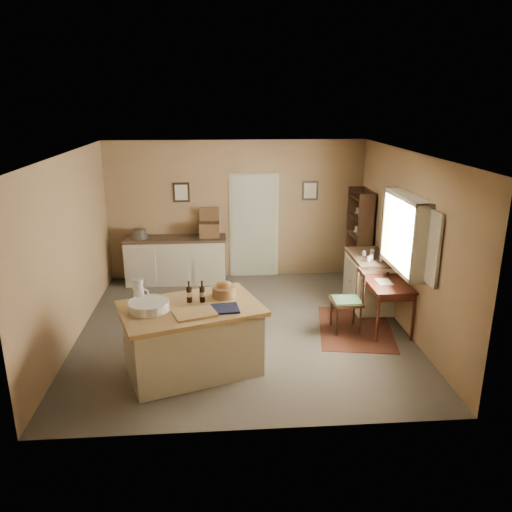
{
  "coord_description": "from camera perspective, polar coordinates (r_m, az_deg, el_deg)",
  "views": [
    {
      "loc": [
        -0.34,
        -7.09,
        3.42
      ],
      "look_at": [
        0.21,
        0.12,
        1.15
      ],
      "focal_mm": 35.0,
      "sensor_mm": 36.0,
      "label": 1
    }
  ],
  "objects": [
    {
      "name": "ground",
      "position": [
        7.88,
        -1.46,
        -8.3
      ],
      "size": [
        5.0,
        5.0,
        0.0
      ],
      "primitive_type": "plane",
      "color": "#62584B",
      "rests_on": "ground"
    },
    {
      "name": "wall_back",
      "position": [
        9.81,
        -2.28,
        5.26
      ],
      "size": [
        5.0,
        0.1,
        2.7
      ],
      "primitive_type": "cube",
      "color": "brown",
      "rests_on": "ground"
    },
    {
      "name": "wall_front",
      "position": [
        5.04,
        -0.09,
        -6.8
      ],
      "size": [
        5.0,
        0.1,
        2.7
      ],
      "primitive_type": "cube",
      "color": "brown",
      "rests_on": "ground"
    },
    {
      "name": "wall_left",
      "position": [
        7.69,
        -20.48,
        0.7
      ],
      "size": [
        0.1,
        5.0,
        2.7
      ],
      "primitive_type": "cube",
      "color": "brown",
      "rests_on": "ground"
    },
    {
      "name": "wall_right",
      "position": [
        7.91,
        16.87,
        1.51
      ],
      "size": [
        0.1,
        5.0,
        2.7
      ],
      "primitive_type": "cube",
      "color": "brown",
      "rests_on": "ground"
    },
    {
      "name": "ceiling",
      "position": [
        7.13,
        -1.63,
        11.64
      ],
      "size": [
        5.0,
        5.0,
        0.0
      ],
      "primitive_type": "plane",
      "color": "silver",
      "rests_on": "wall_back"
    },
    {
      "name": "door",
      "position": [
        9.87,
        -0.22,
        3.58
      ],
      "size": [
        0.97,
        0.06,
        2.11
      ],
      "primitive_type": "cube",
      "color": "#A2A88E",
      "rests_on": "ground"
    },
    {
      "name": "framed_prints",
      "position": [
        9.73,
        -1.12,
        7.38
      ],
      "size": [
        2.82,
        0.02,
        0.38
      ],
      "color": "black",
      "rests_on": "ground"
    },
    {
      "name": "window",
      "position": [
        7.65,
        16.98,
        2.52
      ],
      "size": [
        0.25,
        1.99,
        1.12
      ],
      "color": "#BEB799",
      "rests_on": "ground"
    },
    {
      "name": "work_island",
      "position": [
        6.61,
        -7.41,
        -9.13
      ],
      "size": [
        2.01,
        1.63,
        1.2
      ],
      "rotation": [
        0.0,
        0.0,
        0.33
      ],
      "color": "#BEB799",
      "rests_on": "ground"
    },
    {
      "name": "sideboard",
      "position": [
        9.78,
        -9.1,
        -0.27
      ],
      "size": [
        1.93,
        0.55,
        1.18
      ],
      "color": "#BEB799",
      "rests_on": "ground"
    },
    {
      "name": "rug",
      "position": [
        8.03,
        11.28,
        -8.09
      ],
      "size": [
        1.35,
        1.76,
        0.01
      ],
      "primitive_type": "cube",
      "rotation": [
        0.0,
        0.0,
        -0.17
      ],
      "color": "#432210",
      "rests_on": "ground"
    },
    {
      "name": "writing_desk",
      "position": [
        7.91,
        14.72,
        -3.49
      ],
      "size": [
        0.61,
        1.0,
        0.82
      ],
      "color": "black",
      "rests_on": "ground"
    },
    {
      "name": "desk_chair",
      "position": [
        7.76,
        10.29,
        -5.13
      ],
      "size": [
        0.45,
        0.45,
        0.96
      ],
      "primitive_type": null,
      "rotation": [
        0.0,
        0.0,
        0.0
      ],
      "color": "black",
      "rests_on": "ground"
    },
    {
      "name": "right_cabinet",
      "position": [
        8.78,
        12.74,
        -2.72
      ],
      "size": [
        0.63,
        1.12,
        0.99
      ],
      "color": "#BEB799",
      "rests_on": "ground"
    },
    {
      "name": "shelving_unit",
      "position": [
        9.67,
        11.95,
        2.04
      ],
      "size": [
        0.31,
        0.82,
        1.83
      ],
      "color": "black",
      "rests_on": "ground"
    }
  ]
}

